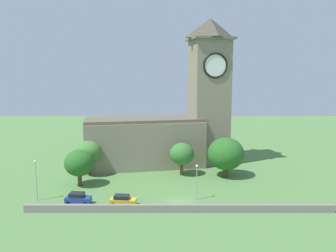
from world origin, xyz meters
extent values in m
plane|color=#517F42|center=(0.00, 15.00, 0.00)|extent=(200.00, 200.00, 0.00)
cube|color=gray|center=(-7.28, 23.40, 5.26)|extent=(28.32, 15.44, 10.53)
cube|color=#5C5547|center=(-7.28, 23.40, 10.88)|extent=(28.16, 14.61, 0.70)
cube|color=gray|center=(7.89, 26.33, 14.41)|extent=(9.58, 9.58, 28.83)
cube|color=#675F4F|center=(7.89, 26.33, 29.08)|extent=(11.11, 11.11, 0.50)
pyramid|color=#484338|center=(7.89, 26.33, 31.58)|extent=(10.06, 10.06, 4.50)
cylinder|color=white|center=(8.68, 22.26, 23.06)|extent=(5.16, 1.11, 5.23)
torus|color=black|center=(8.68, 22.26, 23.06)|extent=(5.69, 1.54, 5.71)
cylinder|color=white|center=(11.96, 27.12, 23.06)|extent=(1.11, 5.16, 5.23)
torus|color=black|center=(11.96, 27.12, 23.06)|extent=(1.54, 5.69, 5.71)
cube|color=gray|center=(0.00, -3.81, 0.61)|extent=(48.36, 0.70, 1.23)
cube|color=#233D9E|center=(-16.64, -0.42, 0.79)|extent=(4.30, 2.20, 0.88)
cube|color=#1E232B|center=(-16.85, -0.40, 1.58)|extent=(2.47, 1.81, 0.70)
cylinder|color=black|center=(-15.15, 0.33, 0.35)|extent=(0.73, 0.39, 0.70)
cylinder|color=black|center=(-15.33, -1.46, 0.35)|extent=(0.73, 0.39, 0.70)
cylinder|color=black|center=(-17.95, 0.61, 0.35)|extent=(0.73, 0.39, 0.70)
cylinder|color=black|center=(-18.13, -1.18, 0.35)|extent=(0.73, 0.39, 0.70)
cube|color=gold|center=(-9.15, -0.93, 0.70)|extent=(4.47, 2.21, 0.78)
cube|color=#1E232B|center=(-9.36, -0.91, 1.40)|extent=(2.57, 1.79, 0.62)
cylinder|color=black|center=(-7.60, -0.23, 0.31)|extent=(0.65, 0.38, 0.62)
cylinder|color=black|center=(-7.79, -1.96, 0.31)|extent=(0.65, 0.38, 0.62)
cylinder|color=black|center=(-10.51, 0.09, 0.31)|extent=(0.65, 0.38, 0.62)
cylinder|color=black|center=(-10.70, -1.64, 0.31)|extent=(0.65, 0.38, 0.62)
cylinder|color=#9EA0A5|center=(-24.07, 1.20, 3.28)|extent=(0.14, 0.14, 6.57)
sphere|color=#F4EFCC|center=(-24.07, 1.20, 6.79)|extent=(0.44, 0.44, 0.44)
cylinder|color=#9EA0A5|center=(3.10, 1.46, 2.88)|extent=(0.14, 0.14, 5.76)
sphere|color=#F4EFCC|center=(3.10, 1.46, 5.98)|extent=(0.44, 0.44, 0.44)
cylinder|color=brown|center=(10.21, 14.71, 1.04)|extent=(1.05, 1.05, 2.08)
ellipsoid|color=#286023|center=(10.21, 14.71, 4.90)|extent=(7.52, 7.52, 6.77)
cylinder|color=brown|center=(-18.42, 15.54, 1.46)|extent=(0.76, 0.76, 2.93)
ellipsoid|color=#427A33|center=(-18.42, 15.54, 4.97)|extent=(5.44, 5.44, 4.90)
cylinder|color=brown|center=(1.13, 15.83, 1.35)|extent=(0.72, 0.72, 2.69)
ellipsoid|color=#33702D|center=(1.13, 15.83, 4.62)|extent=(5.15, 5.15, 4.63)
cylinder|color=brown|center=(-18.71, 8.82, 1.20)|extent=(0.79, 0.79, 2.41)
ellipsoid|color=#286023|center=(-18.71, 8.82, 4.51)|extent=(5.61, 5.61, 5.05)
camera|label=1|loc=(-1.78, -54.75, 21.60)|focal=36.80mm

